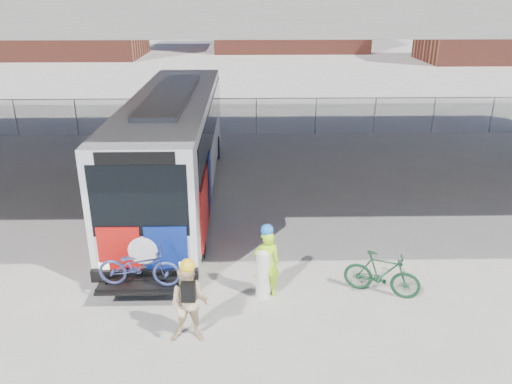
{
  "coord_description": "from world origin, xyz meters",
  "views": [
    {
      "loc": [
        0.42,
        -12.69,
        6.75
      ],
      "look_at": [
        0.72,
        0.1,
        1.6
      ],
      "focal_mm": 35.0,
      "sensor_mm": 36.0,
      "label": 1
    }
  ],
  "objects_px": {
    "bollard": "(263,271)",
    "bus": "(174,139)",
    "cyclist_hivis": "(267,262)",
    "bike_parked": "(382,274)",
    "cyclist_tan": "(190,303)"
  },
  "relations": [
    {
      "from": "bollard",
      "to": "bus",
      "type": "bearing_deg",
      "value": 113.96
    },
    {
      "from": "cyclist_hivis",
      "to": "bike_parked",
      "type": "height_order",
      "value": "cyclist_hivis"
    },
    {
      "from": "bus",
      "to": "cyclist_hivis",
      "type": "relative_size",
      "value": 6.92
    },
    {
      "from": "cyclist_tan",
      "to": "bike_parked",
      "type": "height_order",
      "value": "cyclist_tan"
    },
    {
      "from": "bus",
      "to": "cyclist_tan",
      "type": "height_order",
      "value": "bus"
    },
    {
      "from": "bus",
      "to": "cyclist_tan",
      "type": "bearing_deg",
      "value": -80.83
    },
    {
      "from": "bike_parked",
      "to": "bus",
      "type": "bearing_deg",
      "value": 64.42
    },
    {
      "from": "cyclist_hivis",
      "to": "bike_parked",
      "type": "relative_size",
      "value": 1.03
    },
    {
      "from": "bollard",
      "to": "cyclist_hivis",
      "type": "xyz_separation_m",
      "value": [
        0.08,
        0.04,
        0.21
      ]
    },
    {
      "from": "bus",
      "to": "bollard",
      "type": "distance_m",
      "value": 7.09
    },
    {
      "from": "bike_parked",
      "to": "bollard",
      "type": "bearing_deg",
      "value": 113.41
    },
    {
      "from": "bollard",
      "to": "bike_parked",
      "type": "bearing_deg",
      "value": 0.78
    },
    {
      "from": "bus",
      "to": "cyclist_tan",
      "type": "distance_m",
      "value": 8.12
    },
    {
      "from": "bollard",
      "to": "cyclist_hivis",
      "type": "bearing_deg",
      "value": 24.48
    },
    {
      "from": "bollard",
      "to": "bike_parked",
      "type": "xyz_separation_m",
      "value": [
        2.82,
        0.04,
        -0.14
      ]
    }
  ]
}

